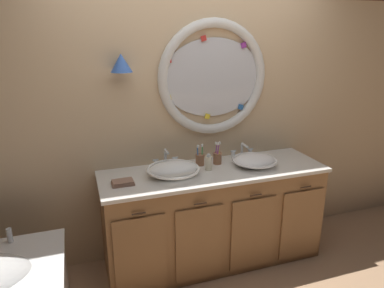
% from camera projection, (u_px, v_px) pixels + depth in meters
% --- Properties ---
extents(ground_plane, '(14.00, 14.00, 0.00)m').
position_uv_depth(ground_plane, '(212.00, 277.00, 3.01)').
color(ground_plane, tan).
extents(back_wall_assembly, '(6.40, 0.26, 2.60)m').
position_uv_depth(back_wall_assembly, '(191.00, 111.00, 3.14)').
color(back_wall_assembly, '#D6B78E').
rests_on(back_wall_assembly, ground_plane).
extents(vanity_counter, '(1.93, 0.63, 0.88)m').
position_uv_depth(vanity_counter, '(213.00, 215.00, 3.14)').
color(vanity_counter, olive).
rests_on(vanity_counter, ground_plane).
extents(sink_basin_left, '(0.43, 0.43, 0.12)m').
position_uv_depth(sink_basin_left, '(173.00, 169.00, 2.85)').
color(sink_basin_left, white).
rests_on(sink_basin_left, vanity_counter).
extents(sink_basin_right, '(0.39, 0.39, 0.10)m').
position_uv_depth(sink_basin_right, '(255.00, 160.00, 3.08)').
color(sink_basin_right, white).
rests_on(sink_basin_right, vanity_counter).
extents(faucet_set_left, '(0.23, 0.12, 0.16)m').
position_uv_depth(faucet_set_left, '(166.00, 159.00, 3.07)').
color(faucet_set_left, silver).
rests_on(faucet_set_left, vanity_counter).
extents(faucet_set_right, '(0.23, 0.14, 0.14)m').
position_uv_depth(faucet_set_right, '(242.00, 151.00, 3.29)').
color(faucet_set_right, silver).
rests_on(faucet_set_right, vanity_counter).
extents(toothbrush_holder_left, '(0.08, 0.08, 0.19)m').
position_uv_depth(toothbrush_holder_left, '(200.00, 159.00, 3.09)').
color(toothbrush_holder_left, '#996647').
rests_on(toothbrush_holder_left, vanity_counter).
extents(toothbrush_holder_right, '(0.08, 0.08, 0.20)m').
position_uv_depth(toothbrush_holder_right, '(217.00, 157.00, 3.12)').
color(toothbrush_holder_right, '#996647').
rests_on(toothbrush_holder_right, vanity_counter).
extents(soap_dispenser, '(0.06, 0.06, 0.15)m').
position_uv_depth(soap_dispenser, '(208.00, 163.00, 2.98)').
color(soap_dispenser, '#EFE5C6').
rests_on(soap_dispenser, vanity_counter).
extents(folded_hand_towel, '(0.17, 0.11, 0.03)m').
position_uv_depth(folded_hand_towel, '(123.00, 183.00, 2.71)').
color(folded_hand_towel, '#936B56').
rests_on(folded_hand_towel, vanity_counter).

